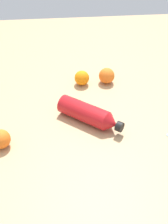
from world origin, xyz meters
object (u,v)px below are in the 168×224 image
water_bottle (89,114)px  orange_2 (1,139)px  orange_0 (82,78)px  orange_1 (107,76)px

water_bottle → orange_2: 0.33m
water_bottle → orange_0: water_bottle is taller
orange_0 → orange_2: 0.48m
orange_2 → orange_1: bearing=-138.9°
orange_1 → water_bottle: bearing=67.2°
orange_2 → water_bottle: bearing=-162.4°
orange_0 → orange_1: (-0.11, -0.00, 0.00)m
orange_0 → orange_2: (0.31, 0.37, -0.00)m
water_bottle → orange_1: 0.30m
water_bottle → orange_1: size_ratio=3.29×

